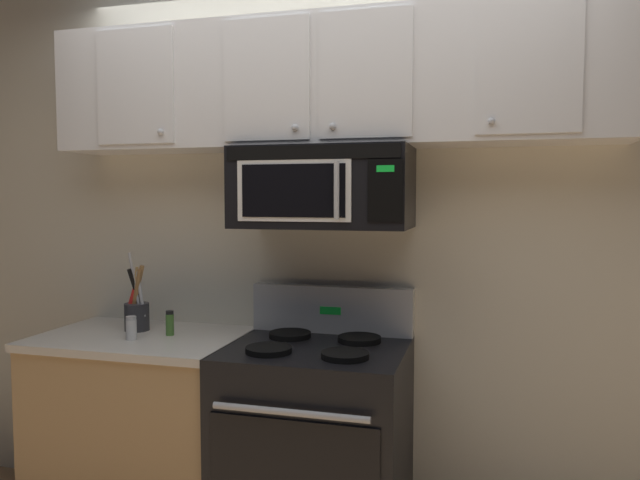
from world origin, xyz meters
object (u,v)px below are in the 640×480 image
Objects in this scene: salt_shaker at (131,328)px; utensil_crock_charcoal at (137,310)px; over_range_microwave at (323,188)px; spice_jar at (170,323)px; stove_range at (316,446)px.

utensil_crock_charcoal is at bearing 114.98° from salt_shaker.
over_range_microwave is 7.25× the size of salt_shaker.
spice_jar is (-0.71, -0.09, -0.62)m from over_range_microwave.
utensil_crock_charcoal is at bearing -177.72° from over_range_microwave.
salt_shaker is at bearing -173.57° from stove_range.
over_range_microwave is 2.04× the size of utensil_crock_charcoal.
stove_range is at bearing 6.43° from salt_shaker.
salt_shaker is at bearing -165.78° from over_range_microwave.
over_range_microwave is at bearing 14.22° from salt_shaker.
stove_range is 10.68× the size of salt_shaker.
spice_jar is (0.20, -0.05, -0.04)m from utensil_crock_charcoal.
over_range_microwave is at bearing 7.09° from spice_jar.
stove_range is 9.83× the size of spice_jar.
salt_shaker is (-0.83, -0.09, 0.48)m from stove_range.
utensil_crock_charcoal is 3.27× the size of spice_jar.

